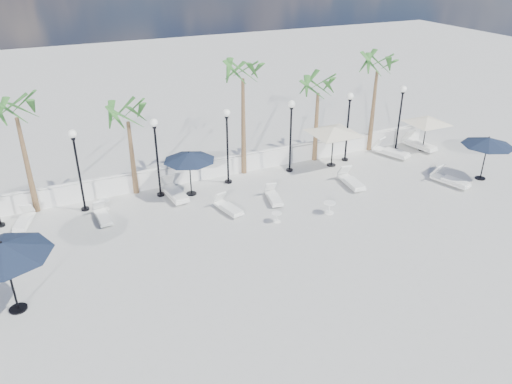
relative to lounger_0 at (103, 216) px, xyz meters
name	(u,v)px	position (x,y,z in m)	size (l,w,h in m)	color
ground	(288,246)	(6.41, -5.23, -0.21)	(100.00, 100.00, 0.00)	#B0B0AB
balustrade	(221,167)	(6.41, 2.27, 0.26)	(26.00, 0.30, 1.01)	silver
lamppost_1	(77,159)	(-0.59, 1.27, 2.29)	(0.36, 0.36, 3.84)	black
lamppost_2	(156,147)	(2.91, 1.27, 2.29)	(0.36, 0.36, 3.84)	black
lamppost_3	(227,136)	(6.41, 1.27, 2.29)	(0.36, 0.36, 3.84)	black
lamppost_4	(291,126)	(9.91, 1.27, 2.29)	(0.36, 0.36, 3.84)	black
lamppost_5	(348,117)	(13.41, 1.27, 2.29)	(0.36, 0.36, 3.84)	black
lamppost_6	(401,109)	(16.91, 1.27, 2.29)	(0.36, 0.36, 3.84)	black
palm_0	(16,115)	(-2.59, 2.07, 4.33)	(2.60, 2.60, 5.50)	brown
palm_1	(128,119)	(1.91, 2.07, 3.55)	(2.60, 2.60, 4.70)	brown
palm_2	(243,76)	(7.61, 2.07, 4.91)	(2.60, 2.60, 6.10)	brown
palm_3	(318,90)	(11.91, 2.07, 3.74)	(2.60, 2.60, 4.90)	brown
palm_4	(377,69)	(15.61, 2.07, 4.52)	(2.60, 2.60, 5.70)	brown
lounger_0	(103,216)	(0.00, 0.00, 0.00)	(0.63, 1.67, 0.62)	silver
lounger_1	(24,220)	(-3.15, 0.99, 0.00)	(1.00, 1.74, 0.62)	silver
lounger_2	(174,192)	(3.47, 0.85, 0.07)	(0.92, 2.22, 0.81)	silver
lounger_3	(228,207)	(5.28, -1.54, 0.01)	(0.94, 1.80, 0.64)	silver
lounger_4	(351,181)	(11.89, -1.56, 0.04)	(0.83, 2.00, 0.73)	silver
lounger_5	(274,197)	(7.61, -1.47, 0.00)	(0.85, 1.71, 0.61)	silver
lounger_6	(450,180)	(16.49, -3.51, 0.04)	(1.19, 2.07, 0.74)	silver
lounger_7	(419,144)	(18.40, 1.00, 0.07)	(1.09, 2.25, 0.81)	silver
lounger_8	(391,151)	(16.18, 0.79, 0.06)	(1.42, 2.24, 0.80)	silver
side_table_0	(105,204)	(0.25, 0.97, 0.07)	(0.47, 0.47, 0.46)	silver
side_table_1	(277,216)	(6.85, -3.30, 0.05)	(0.45, 0.45, 0.43)	silver
side_table_2	(329,207)	(9.35, -3.58, 0.12)	(0.55, 0.55, 0.53)	silver
parasol_navy_left	(3,250)	(-3.54, -4.97, 2.14)	(3.01, 3.01, 2.66)	black
parasol_navy_mid	(189,157)	(4.30, 0.80, 1.75)	(2.48, 2.48, 2.22)	black
parasol_navy_right	(488,142)	(18.41, -3.68, 1.82)	(2.57, 2.57, 2.30)	black
parasol_cream_sq_a	(334,127)	(12.33, 0.97, 1.97)	(4.79, 4.79, 2.35)	black
parasol_cream_sq_b	(427,118)	(18.41, 0.67, 1.75)	(4.23, 4.23, 2.12)	black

